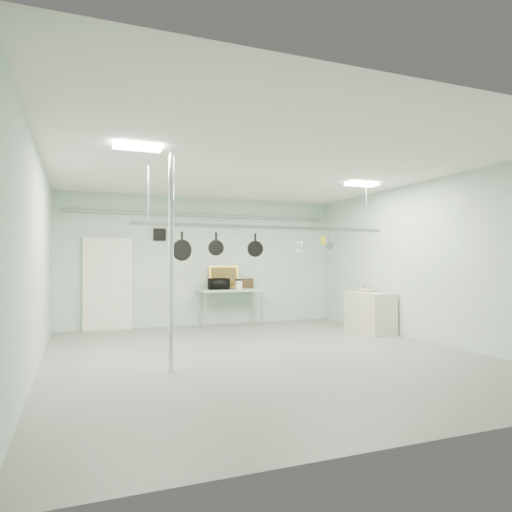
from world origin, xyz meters
name	(u,v)px	position (x,y,z in m)	size (l,w,h in m)	color
floor	(264,355)	(0.00, 0.00, 0.00)	(8.00, 8.00, 0.00)	gray
ceiling	(264,168)	(0.00, 0.00, 3.19)	(7.00, 8.00, 0.02)	silver
back_wall	(203,261)	(0.00, 3.99, 1.60)	(7.00, 0.02, 3.20)	silver
right_wall	(426,261)	(3.49, 0.00, 1.60)	(0.02, 8.00, 3.20)	silver
door	(108,285)	(-2.30, 3.94, 1.05)	(1.10, 0.10, 2.20)	silver
wall_vent	(160,235)	(-1.10, 3.97, 2.25)	(0.30, 0.04, 0.30)	black
conduit_pipe	(204,215)	(0.00, 3.90, 2.75)	(0.07, 0.07, 6.60)	gray
chrome_pole	(171,261)	(-1.70, -0.60, 1.60)	(0.08, 0.08, 3.20)	silver
prep_table	(231,292)	(0.60, 3.60, 0.83)	(1.60, 0.70, 0.91)	silver
side_cabinet	(370,312)	(3.15, 1.40, 0.45)	(0.60, 1.20, 0.90)	beige
pot_rack	(268,226)	(0.20, 0.30, 2.23)	(4.80, 0.06, 1.00)	#B7B7BC
light_panel_left	(138,147)	(-2.20, -0.80, 3.16)	(0.65, 0.30, 0.05)	white
light_panel_right	(362,184)	(2.40, 0.60, 3.16)	(0.65, 0.30, 0.05)	white
microwave	(219,284)	(0.29, 3.61, 1.04)	(0.49, 0.33, 0.27)	black
coffee_canister	(239,285)	(0.81, 3.59, 1.01)	(0.18, 0.18, 0.21)	white
painting_large	(224,277)	(0.51, 3.90, 1.20)	(0.78, 0.05, 0.58)	gold
painting_small	(248,283)	(1.16, 3.90, 1.03)	(0.30, 0.04, 0.25)	#362613
fruit_bowl	(367,290)	(3.22, 1.58, 0.94)	(0.33, 0.33, 0.08)	white
skillet_left	(182,246)	(-1.35, 0.30, 1.84)	(0.36, 0.06, 0.49)	black
skillet_mid	(216,243)	(-0.76, 0.30, 1.90)	(0.26, 0.06, 0.38)	black
skillet_right	(255,245)	(-0.04, 0.30, 1.88)	(0.28, 0.06, 0.40)	black
whisk	(299,244)	(0.83, 0.30, 1.92)	(0.20, 0.20, 0.34)	#ADAEB2
grater	(323,240)	(1.33, 0.30, 1.99)	(0.08, 0.02, 0.20)	yellow
saucepan	(329,242)	(1.45, 0.30, 1.95)	(0.15, 0.08, 0.26)	silver
fruit_cluster	(367,288)	(3.22, 1.58, 0.98)	(0.24, 0.24, 0.09)	#97240E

